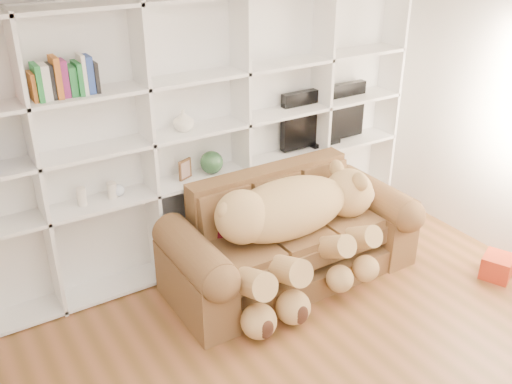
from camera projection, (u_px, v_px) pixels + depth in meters
wall_back at (185, 118)px, 4.94m from camera, size 5.00×0.02×2.70m
bookshelf at (167, 132)px, 4.74m from camera, size 4.43×0.35×2.40m
sofa at (289, 241)px, 5.02m from camera, size 2.21×0.95×0.93m
teddy_bear at (295, 223)px, 4.71m from camera, size 1.69×0.92×0.98m
throw_pillow at (232, 218)px, 4.78m from camera, size 0.41×0.31×0.38m
gift_box at (497, 266)px, 5.10m from camera, size 0.34×0.33×0.21m
tv at (324, 116)px, 5.59m from camera, size 0.98×0.18×0.58m
picture_frame at (185, 169)px, 4.91m from camera, size 0.14×0.08×0.18m
green_vase at (212, 162)px, 5.03m from camera, size 0.21×0.21×0.21m
figurine_tall at (82, 197)px, 4.49m from camera, size 0.10×0.10×0.15m
figurine_short at (112, 190)px, 4.61m from camera, size 0.10×0.10×0.13m
snow_globe at (119, 190)px, 4.64m from camera, size 0.10×0.10×0.10m
shelf_vase at (183, 120)px, 4.72m from camera, size 0.18×0.18×0.18m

